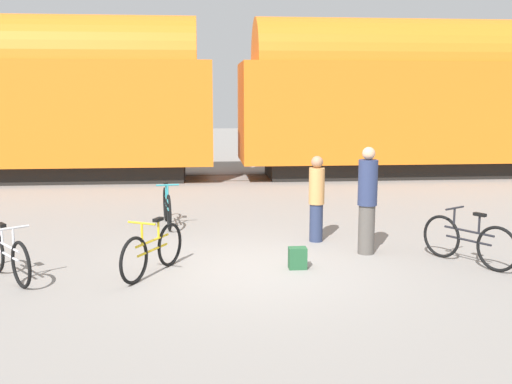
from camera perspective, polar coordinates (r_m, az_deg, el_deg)
The scene contains 11 objects.
ground_plane at distance 9.48m, azimuth 0.08°, elevation -7.32°, with size 80.00×80.00×0.00m, color gray.
freight_train at distance 19.51m, azimuth -2.86°, elevation 9.19°, with size 23.68×2.99×5.15m.
rail_near at distance 18.99m, azimuth -2.70°, elevation 1.07°, with size 35.68×0.07×0.01m, color #4C4238.
rail_far at distance 20.41m, azimuth -2.89°, elevation 1.64°, with size 35.68×0.07×0.01m, color #4C4238.
bicycle_teal at distance 12.60m, azimuth -8.47°, elevation -1.45°, with size 0.46×1.72×0.91m.
bicycle_yellow at distance 9.23m, azimuth -9.80°, elevation -5.53°, with size 0.84×1.53×0.87m.
bicycle_silver at distance 9.57m, azimuth -22.57°, elevation -5.64°, with size 1.06×1.41×0.85m.
bicycle_black at distance 10.22m, azimuth 19.55°, elevation -4.43°, with size 0.94×1.52×0.89m.
person_in_navy at distance 10.34m, azimuth 10.56°, elevation -0.77°, with size 0.33×0.33×1.84m.
person_in_tan at distance 11.09m, azimuth 5.79°, elevation -0.58°, with size 0.29×0.29×1.60m.
backpack at distance 9.47m, azimuth 3.98°, elevation -6.29°, with size 0.28×0.20×0.34m.
Camera 1 is at (-0.86, -9.04, 2.70)m, focal length 42.00 mm.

